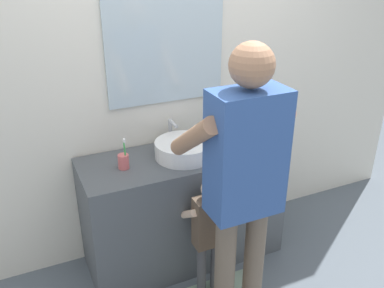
{
  "coord_description": "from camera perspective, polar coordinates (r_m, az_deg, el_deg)",
  "views": [
    {
      "loc": [
        -0.99,
        -2.02,
        2.11
      ],
      "look_at": [
        0.0,
        0.15,
        0.99
      ],
      "focal_mm": 38.93,
      "sensor_mm": 36.0,
      "label": 1
    }
  ],
  "objects": [
    {
      "name": "adult_parent",
      "position": [
        2.24,
        7.09,
        -3.65
      ],
      "size": [
        0.54,
        0.56,
        1.73
      ],
      "color": "#6B5B4C",
      "rests_on": "ground"
    },
    {
      "name": "child_toddler",
      "position": [
        2.69,
        2.27,
        -11.39
      ],
      "size": [
        0.26,
        0.26,
        0.86
      ],
      "color": "#47474C",
      "rests_on": "ground"
    },
    {
      "name": "faucet",
      "position": [
        2.97,
        -2.91,
        1.53
      ],
      "size": [
        0.18,
        0.14,
        0.18
      ],
      "color": "#B7BABF",
      "rests_on": "vanity_cabinet"
    },
    {
      "name": "vanity_cabinet",
      "position": [
        3.04,
        -1.19,
        -8.69
      ],
      "size": [
        1.4,
        0.54,
        0.84
      ],
      "primitive_type": "cube",
      "color": "#4C5156",
      "rests_on": "ground"
    },
    {
      "name": "ground_plane",
      "position": [
        3.08,
        1.22,
        -18.06
      ],
      "size": [
        14.0,
        14.0,
        0.0
      ],
      "primitive_type": "plane",
      "color": "slate"
    },
    {
      "name": "toothbrush_cup",
      "position": [
        2.67,
        -9.36,
        -2.32
      ],
      "size": [
        0.07,
        0.07,
        0.21
      ],
      "color": "#D86666",
      "rests_on": "vanity_cabinet"
    },
    {
      "name": "soap_bottle",
      "position": [
        2.96,
        3.5,
        1.15
      ],
      "size": [
        0.06,
        0.06,
        0.17
      ],
      "color": "#66B2D1",
      "rests_on": "vanity_cabinet"
    },
    {
      "name": "back_wall",
      "position": [
        2.92,
        -3.88,
        10.0
      ],
      "size": [
        4.4,
        0.1,
        2.7
      ],
      "color": "silver",
      "rests_on": "ground"
    },
    {
      "name": "sink_basin",
      "position": [
        2.78,
        -1.11,
        -0.68
      ],
      "size": [
        0.39,
        0.39,
        0.11
      ],
      "color": "white",
      "rests_on": "vanity_cabinet"
    }
  ]
}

